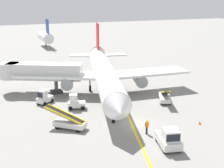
{
  "coord_description": "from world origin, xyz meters",
  "views": [
    {
      "loc": [
        -15.59,
        -30.37,
        14.88
      ],
      "look_at": [
        1.72,
        9.41,
        2.5
      ],
      "focal_mm": 48.66,
      "sensor_mm": 36.0,
      "label": 1
    }
  ],
  "objects_px": {
    "ground_crew_marshaller": "(147,126)",
    "belt_loader_aft_hold": "(69,122)",
    "airliner": "(104,73)",
    "safety_cone_wingtip_left": "(200,122)",
    "baggage_tug_by_cargo_door": "(44,98)",
    "pushback_tug": "(169,139)",
    "belt_loader_forward_hold": "(165,97)",
    "jet_bridge": "(36,71)",
    "safety_cone_nose_right": "(58,92)",
    "safety_cone_nose_left": "(107,82)",
    "baggage_tug_near_wing": "(75,102)"
  },
  "relations": [
    {
      "from": "pushback_tug",
      "to": "airliner",
      "type": "bearing_deg",
      "value": 87.57
    },
    {
      "from": "belt_loader_forward_hold",
      "to": "jet_bridge",
      "type": "bearing_deg",
      "value": 143.78
    },
    {
      "from": "jet_bridge",
      "to": "belt_loader_forward_hold",
      "type": "xyz_separation_m",
      "value": [
        16.47,
        -12.06,
        -2.77
      ]
    },
    {
      "from": "jet_bridge",
      "to": "belt_loader_forward_hold",
      "type": "bearing_deg",
      "value": -36.22
    },
    {
      "from": "airliner",
      "to": "safety_cone_nose_right",
      "type": "bearing_deg",
      "value": 156.25
    },
    {
      "from": "belt_loader_forward_hold",
      "to": "ground_crew_marshaller",
      "type": "distance_m",
      "value": 11.65
    },
    {
      "from": "safety_cone_wingtip_left",
      "to": "jet_bridge",
      "type": "bearing_deg",
      "value": 127.32
    },
    {
      "from": "baggage_tug_near_wing",
      "to": "safety_cone_nose_right",
      "type": "relative_size",
      "value": 6.1
    },
    {
      "from": "airliner",
      "to": "belt_loader_aft_hold",
      "type": "xyz_separation_m",
      "value": [
        -8.93,
        -11.02,
        -2.64
      ]
    },
    {
      "from": "jet_bridge",
      "to": "safety_cone_nose_left",
      "type": "height_order",
      "value": "jet_bridge"
    },
    {
      "from": "baggage_tug_by_cargo_door",
      "to": "safety_cone_nose_left",
      "type": "xyz_separation_m",
      "value": [
        12.53,
        6.4,
        -0.71
      ]
    },
    {
      "from": "baggage_tug_by_cargo_door",
      "to": "ground_crew_marshaller",
      "type": "bearing_deg",
      "value": -59.93
    },
    {
      "from": "ground_crew_marshaller",
      "to": "belt_loader_aft_hold",
      "type": "bearing_deg",
      "value": 147.14
    },
    {
      "from": "pushback_tug",
      "to": "baggage_tug_near_wing",
      "type": "bearing_deg",
      "value": 110.41
    },
    {
      "from": "pushback_tug",
      "to": "belt_loader_aft_hold",
      "type": "height_order",
      "value": "belt_loader_aft_hold"
    },
    {
      "from": "belt_loader_aft_hold",
      "to": "ground_crew_marshaller",
      "type": "distance_m",
      "value": 9.09
    },
    {
      "from": "baggage_tug_near_wing",
      "to": "safety_cone_wingtip_left",
      "type": "xyz_separation_m",
      "value": [
        12.33,
        -11.17,
        -0.71
      ]
    },
    {
      "from": "airliner",
      "to": "belt_loader_aft_hold",
      "type": "bearing_deg",
      "value": -129.02
    },
    {
      "from": "pushback_tug",
      "to": "belt_loader_forward_hold",
      "type": "xyz_separation_m",
      "value": [
        7.49,
        12.26,
        -0.22
      ]
    },
    {
      "from": "airliner",
      "to": "ground_crew_marshaller",
      "type": "relative_size",
      "value": 20.37
    },
    {
      "from": "baggage_tug_near_wing",
      "to": "safety_cone_nose_left",
      "type": "distance_m",
      "value": 13.62
    },
    {
      "from": "belt_loader_forward_hold",
      "to": "ground_crew_marshaller",
      "type": "xyz_separation_m",
      "value": [
        -7.95,
        -8.52,
        0.13
      ]
    },
    {
      "from": "pushback_tug",
      "to": "safety_cone_nose_right",
      "type": "relative_size",
      "value": 9.02
    },
    {
      "from": "ground_crew_marshaller",
      "to": "safety_cone_wingtip_left",
      "type": "height_order",
      "value": "ground_crew_marshaller"
    },
    {
      "from": "baggage_tug_by_cargo_door",
      "to": "belt_loader_forward_hold",
      "type": "distance_m",
      "value": 17.66
    },
    {
      "from": "safety_cone_nose_right",
      "to": "belt_loader_forward_hold",
      "type": "bearing_deg",
      "value": -37.77
    },
    {
      "from": "pushback_tug",
      "to": "safety_cone_nose_left",
      "type": "height_order",
      "value": "pushback_tug"
    },
    {
      "from": "airliner",
      "to": "belt_loader_aft_hold",
      "type": "relative_size",
      "value": 7.63
    },
    {
      "from": "baggage_tug_near_wing",
      "to": "baggage_tug_by_cargo_door",
      "type": "height_order",
      "value": "same"
    },
    {
      "from": "belt_loader_forward_hold",
      "to": "ground_crew_marshaller",
      "type": "bearing_deg",
      "value": -133.0
    },
    {
      "from": "airliner",
      "to": "safety_cone_nose_left",
      "type": "xyz_separation_m",
      "value": [
        2.66,
        5.24,
        -3.2
      ]
    },
    {
      "from": "jet_bridge",
      "to": "baggage_tug_by_cargo_door",
      "type": "bearing_deg",
      "value": -90.39
    },
    {
      "from": "airliner",
      "to": "safety_cone_wingtip_left",
      "type": "height_order",
      "value": "airliner"
    },
    {
      "from": "airliner",
      "to": "safety_cone_wingtip_left",
      "type": "relative_size",
      "value": 78.71
    },
    {
      "from": "airliner",
      "to": "belt_loader_forward_hold",
      "type": "relative_size",
      "value": 6.92
    },
    {
      "from": "belt_loader_aft_hold",
      "to": "ground_crew_marshaller",
      "type": "height_order",
      "value": "belt_loader_aft_hold"
    },
    {
      "from": "pushback_tug",
      "to": "safety_cone_nose_left",
      "type": "xyz_separation_m",
      "value": [
        3.5,
        24.93,
        -0.77
      ]
    },
    {
      "from": "airliner",
      "to": "pushback_tug",
      "type": "distance_m",
      "value": 19.86
    },
    {
      "from": "belt_loader_forward_hold",
      "to": "safety_cone_nose_left",
      "type": "distance_m",
      "value": 13.29
    },
    {
      "from": "pushback_tug",
      "to": "ground_crew_marshaller",
      "type": "bearing_deg",
      "value": 97.02
    },
    {
      "from": "airliner",
      "to": "safety_cone_wingtip_left",
      "type": "distance_m",
      "value": 17.54
    },
    {
      "from": "pushback_tug",
      "to": "safety_cone_wingtip_left",
      "type": "height_order",
      "value": "pushback_tug"
    },
    {
      "from": "jet_bridge",
      "to": "baggage_tug_by_cargo_door",
      "type": "height_order",
      "value": "jet_bridge"
    },
    {
      "from": "baggage_tug_by_cargo_door",
      "to": "pushback_tug",
      "type": "bearing_deg",
      "value": -64.03
    },
    {
      "from": "pushback_tug",
      "to": "ground_crew_marshaller",
      "type": "height_order",
      "value": "pushback_tug"
    },
    {
      "from": "belt_loader_forward_hold",
      "to": "safety_cone_nose_right",
      "type": "bearing_deg",
      "value": 142.23
    },
    {
      "from": "airliner",
      "to": "ground_crew_marshaller",
      "type": "bearing_deg",
      "value": -94.64
    },
    {
      "from": "baggage_tug_by_cargo_door",
      "to": "safety_cone_wingtip_left",
      "type": "height_order",
      "value": "baggage_tug_by_cargo_door"
    },
    {
      "from": "airliner",
      "to": "safety_cone_nose_right",
      "type": "xyz_separation_m",
      "value": [
        -6.81,
        2.99,
        -3.2
      ]
    },
    {
      "from": "pushback_tug",
      "to": "belt_loader_forward_hold",
      "type": "distance_m",
      "value": 14.36
    }
  ]
}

